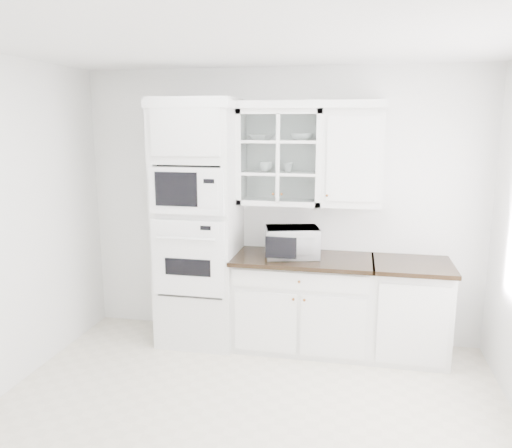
# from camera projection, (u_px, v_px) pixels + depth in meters

# --- Properties ---
(ground) EXTENTS (4.00, 3.50, 0.01)m
(ground) POSITION_uv_depth(u_px,v_px,m) (240.00, 428.00, 3.60)
(ground) COLOR beige
(ground) RESTS_ON ground
(room_shell) EXTENTS (4.00, 3.50, 2.70)m
(room_shell) POSITION_uv_depth(u_px,v_px,m) (252.00, 177.00, 3.66)
(room_shell) COLOR white
(room_shell) RESTS_ON ground
(oven_column) EXTENTS (0.76, 0.68, 2.40)m
(oven_column) POSITION_uv_depth(u_px,v_px,m) (199.00, 224.00, 4.87)
(oven_column) COLOR silver
(oven_column) RESTS_ON ground
(base_cabinet_run) EXTENTS (1.32, 0.67, 0.92)m
(base_cabinet_run) POSITION_uv_depth(u_px,v_px,m) (302.00, 302.00, 4.85)
(base_cabinet_run) COLOR silver
(base_cabinet_run) RESTS_ON ground
(extra_base_cabinet) EXTENTS (0.72, 0.67, 0.92)m
(extra_base_cabinet) POSITION_uv_depth(u_px,v_px,m) (409.00, 309.00, 4.65)
(extra_base_cabinet) COLOR silver
(extra_base_cabinet) RESTS_ON ground
(upper_cabinet_glass) EXTENTS (0.80, 0.33, 0.90)m
(upper_cabinet_glass) POSITION_uv_depth(u_px,v_px,m) (281.00, 157.00, 4.75)
(upper_cabinet_glass) COLOR silver
(upper_cabinet_glass) RESTS_ON room_shell
(upper_cabinet_solid) EXTENTS (0.55, 0.33, 0.90)m
(upper_cabinet_solid) POSITION_uv_depth(u_px,v_px,m) (353.00, 158.00, 4.62)
(upper_cabinet_solid) COLOR silver
(upper_cabinet_solid) RESTS_ON room_shell
(crown_molding) EXTENTS (2.14, 0.38, 0.07)m
(crown_molding) POSITION_uv_depth(u_px,v_px,m) (270.00, 105.00, 4.65)
(crown_molding) COLOR white
(crown_molding) RESTS_ON room_shell
(countertop_microwave) EXTENTS (0.58, 0.52, 0.29)m
(countertop_microwave) POSITION_uv_depth(u_px,v_px,m) (292.00, 242.00, 4.74)
(countertop_microwave) COLOR white
(countertop_microwave) RESTS_ON base_cabinet_run
(bowl_a) EXTENTS (0.29, 0.29, 0.06)m
(bowl_a) POSITION_uv_depth(u_px,v_px,m) (262.00, 137.00, 4.73)
(bowl_a) COLOR white
(bowl_a) RESTS_ON upper_cabinet_glass
(bowl_b) EXTENTS (0.23, 0.23, 0.07)m
(bowl_b) POSITION_uv_depth(u_px,v_px,m) (302.00, 137.00, 4.67)
(bowl_b) COLOR white
(bowl_b) RESTS_ON upper_cabinet_glass
(cup_a) EXTENTS (0.15, 0.15, 0.10)m
(cup_a) POSITION_uv_depth(u_px,v_px,m) (266.00, 167.00, 4.79)
(cup_a) COLOR white
(cup_a) RESTS_ON upper_cabinet_glass
(cup_b) EXTENTS (0.12, 0.12, 0.09)m
(cup_b) POSITION_uv_depth(u_px,v_px,m) (288.00, 167.00, 4.77)
(cup_b) COLOR white
(cup_b) RESTS_ON upper_cabinet_glass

